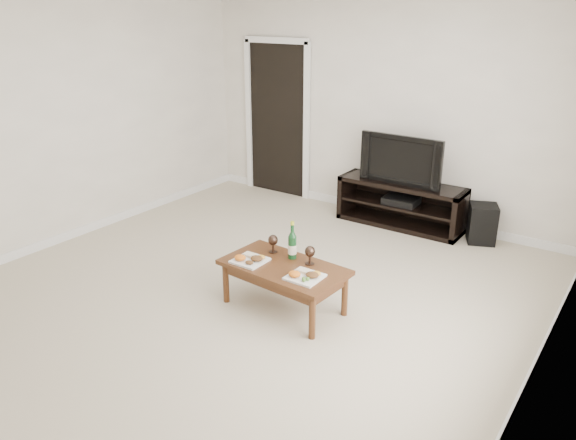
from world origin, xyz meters
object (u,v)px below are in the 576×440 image
at_px(coffee_table, 284,287).
at_px(television, 404,159).
at_px(subwoofer, 482,224).
at_px(media_console, 401,204).

bearing_deg(coffee_table, television, 89.90).
height_order(television, subwoofer, television).
relative_size(television, subwoofer, 2.28).
height_order(subwoofer, coffee_table, subwoofer).
distance_m(media_console, subwoofer, 0.97).
relative_size(television, coffee_table, 0.93).
bearing_deg(media_console, television, 180.00).
height_order(media_console, coffee_table, media_console).
relative_size(subwoofer, coffee_table, 0.41).
height_order(media_console, television, television).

